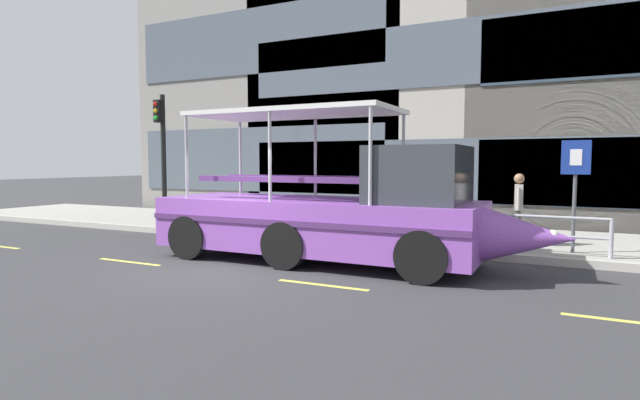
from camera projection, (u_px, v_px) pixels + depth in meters
ground_plane at (236, 266)px, 10.81m from camera, size 120.00×120.00×0.00m
sidewalk at (342, 231)px, 15.81m from camera, size 32.00×4.80×0.18m
curb_edge at (304, 242)px, 13.59m from camera, size 32.00×0.18×0.18m
lane_centreline at (216, 272)px, 10.21m from camera, size 25.80×0.12×0.01m
curb_guardrail at (361, 218)px, 13.18m from camera, size 11.47×0.09×0.86m
traffic_light_pole at (162, 146)px, 16.46m from camera, size 0.24×0.46×4.23m
parking_sign at (575, 177)px, 11.31m from camera, size 0.60×0.12×2.53m
leaned_bicycle at (184, 214)px, 16.20m from camera, size 1.74×0.46×0.96m
duck_tour_boat at (338, 214)px, 11.09m from camera, size 9.04×2.48×3.38m
pedestrian_near_bow at (519, 202)px, 12.39m from camera, size 0.24×0.51×1.76m
pedestrian_mid_left at (400, 199)px, 14.04m from camera, size 0.49×0.23×1.71m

